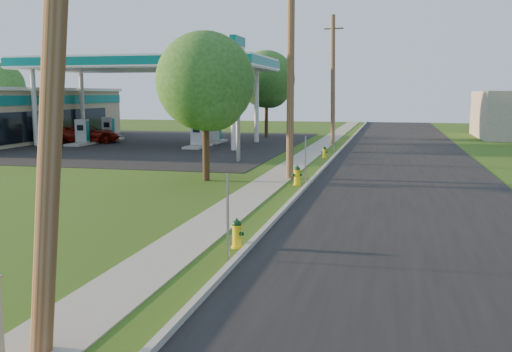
{
  "coord_description": "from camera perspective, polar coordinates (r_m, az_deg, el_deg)",
  "views": [
    {
      "loc": [
        3.83,
        -7.97,
        3.78
      ],
      "look_at": [
        0.0,
        8.0,
        1.4
      ],
      "focal_mm": 40.0,
      "sensor_mm": 36.0,
      "label": 1
    }
  ],
  "objects": [
    {
      "name": "sign_post_near",
      "position": [
        12.99,
        -2.84,
        -4.12
      ],
      "size": [
        0.05,
        0.04,
        2.0
      ],
      "primitive_type": "cube",
      "color": "gray",
      "rests_on": "ground"
    },
    {
      "name": "ground_plane",
      "position": [
        9.62,
        -11.58,
        -15.07
      ],
      "size": [
        140.0,
        140.0,
        0.0
      ],
      "primitive_type": "plane",
      "color": "#304D12",
      "rests_on": "ground"
    },
    {
      "name": "car_red",
      "position": [
        45.72,
        -16.56,
        4.06
      ],
      "size": [
        5.69,
        4.33,
        1.44
      ],
      "primitive_type": "imported",
      "rotation": [
        0.0,
        0.0,
        2.0
      ],
      "color": "#650D05",
      "rests_on": "ground"
    },
    {
      "name": "tree_back",
      "position": [
        60.48,
        -24.08,
        8.05
      ],
      "size": [
        4.43,
        4.43,
        6.72
      ],
      "color": "#312213",
      "rests_on": "ground"
    },
    {
      "name": "sidewalk",
      "position": [
        19.05,
        -2.26,
        -3.16
      ],
      "size": [
        1.5,
        120.0,
        0.03
      ],
      "primitive_type": "cube",
      "color": "gray",
      "rests_on": "ground"
    },
    {
      "name": "road",
      "position": [
        18.38,
        15.31,
        -3.89
      ],
      "size": [
        8.0,
        120.0,
        0.02
      ],
      "primitive_type": "cube",
      "color": "black",
      "rests_on": "ground"
    },
    {
      "name": "curb",
      "position": [
        18.65,
        2.93,
        -3.23
      ],
      "size": [
        0.15,
        120.0,
        0.15
      ],
      "primitive_type": "cube",
      "color": "#A29F93",
      "rests_on": "ground"
    },
    {
      "name": "utility_pole_far",
      "position": [
        43.21,
        7.7,
        9.52
      ],
      "size": [
        1.4,
        0.32,
        9.5
      ],
      "color": "brown",
      "rests_on": "ground"
    },
    {
      "name": "utility_pole_near",
      "position": [
        8.32,
        -19.47,
        14.86
      ],
      "size": [
        1.4,
        0.32,
        9.48
      ],
      "color": "brown",
      "rests_on": "ground"
    },
    {
      "name": "hydrant_mid",
      "position": [
        23.75,
        4.13,
        0.07
      ],
      "size": [
        0.43,
        0.39,
        0.84
      ],
      "color": "yellow",
      "rests_on": "ground"
    },
    {
      "name": "forecourt",
      "position": [
        44.78,
        -12.88,
        3.21
      ],
      "size": [
        26.0,
        28.0,
        0.02
      ],
      "primitive_type": "cube",
      "color": "black",
      "rests_on": "ground"
    },
    {
      "name": "sign_post_far",
      "position": [
        36.46,
        7.82,
        3.79
      ],
      "size": [
        0.05,
        0.04,
        2.0
      ],
      "primitive_type": "cube",
      "color": "gray",
      "rests_on": "ground"
    },
    {
      "name": "fuel_pump_sw",
      "position": [
        47.64,
        -14.54,
        4.3
      ],
      "size": [
        1.2,
        3.2,
        1.9
      ],
      "color": "#A29F93",
      "rests_on": "ground"
    },
    {
      "name": "fuel_pump_ne",
      "position": [
        40.36,
        -5.86,
        3.85
      ],
      "size": [
        1.2,
        3.2,
        1.9
      ],
      "color": "#A29F93",
      "rests_on": "ground"
    },
    {
      "name": "hydrant_far",
      "position": [
        33.92,
        6.86,
        2.37
      ],
      "size": [
        0.37,
        0.33,
        0.71
      ],
      "color": "yellow",
      "rests_on": "ground"
    },
    {
      "name": "hydrant_near",
      "position": [
        14.11,
        -1.94,
        -5.77
      ],
      "size": [
        0.38,
        0.34,
        0.75
      ],
      "color": "yellow",
      "rests_on": "ground"
    },
    {
      "name": "sign_post_mid",
      "position": [
        24.4,
        4.96,
        1.67
      ],
      "size": [
        0.05,
        0.04,
        2.0
      ],
      "primitive_type": "cube",
      "color": "gray",
      "rests_on": "ground"
    },
    {
      "name": "fuel_pump_nw",
      "position": [
        44.16,
        -16.98,
        3.91
      ],
      "size": [
        1.2,
        3.2,
        1.9
      ],
      "color": "#A29F93",
      "rests_on": "ground"
    },
    {
      "name": "fuel_pump_se",
      "position": [
        44.14,
        -4.14,
        4.25
      ],
      "size": [
        1.2,
        3.2,
        1.9
      ],
      "color": "#A29F93",
      "rests_on": "ground"
    },
    {
      "name": "gas_canopy",
      "position": [
        43.82,
        -10.74,
        10.87
      ],
      "size": [
        18.18,
        9.18,
        6.4
      ],
      "color": "silver",
      "rests_on": "ground"
    },
    {
      "name": "convenience_store",
      "position": [
        50.5,
        -24.26,
        5.65
      ],
      "size": [
        10.4,
        22.4,
        4.25
      ],
      "color": "tan",
      "rests_on": "ground"
    },
    {
      "name": "tree_lot",
      "position": [
        49.73,
        1.14,
        9.43
      ],
      "size": [
        4.93,
        4.93,
        7.47
      ],
      "color": "#312213",
      "rests_on": "ground"
    },
    {
      "name": "price_pylon",
      "position": [
        31.63,
        -1.84,
        11.23
      ],
      "size": [
        0.34,
        2.04,
        6.85
      ],
      "color": "gray",
      "rests_on": "ground"
    },
    {
      "name": "utility_pole_mid",
      "position": [
        25.39,
        3.48,
        10.88
      ],
      "size": [
        1.4,
        0.32,
        9.8
      ],
      "color": "brown",
      "rests_on": "ground"
    },
    {
      "name": "tree_verge",
      "position": [
        24.69,
        -4.94,
        9.05
      ],
      "size": [
        4.24,
        4.24,
        6.43
      ],
      "color": "#312213",
      "rests_on": "ground"
    }
  ]
}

